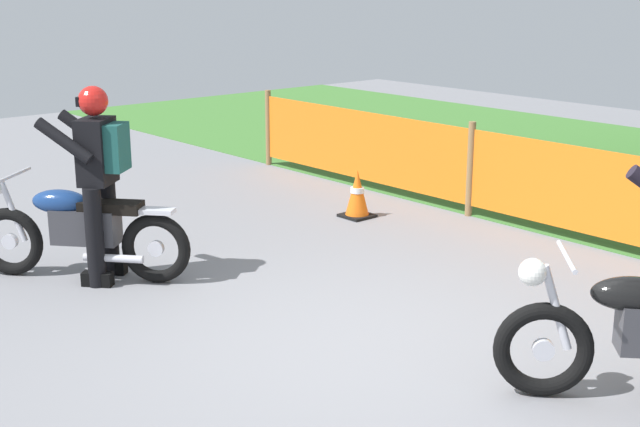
% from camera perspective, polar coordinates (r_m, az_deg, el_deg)
% --- Properties ---
extents(ground, '(24.00, 24.00, 0.02)m').
position_cam_1_polar(ground, '(6.31, 3.32, -8.70)').
color(ground, gray).
extents(barrier_fence, '(10.90, 0.08, 1.05)m').
position_cam_1_polar(barrier_fence, '(8.64, 19.13, 0.95)').
color(barrier_fence, olive).
rests_on(barrier_fence, ground).
extents(motorcycle_trailing, '(1.56, 1.34, 0.92)m').
position_cam_1_polar(motorcycle_trailing, '(7.78, -15.54, -1.00)').
color(motorcycle_trailing, black).
rests_on(motorcycle_trailing, ground).
extents(rider_trailing, '(0.78, 0.75, 1.69)m').
position_cam_1_polar(rider_trailing, '(7.57, -14.33, 2.58)').
color(rider_trailing, black).
rests_on(rider_trailing, ground).
extents(traffic_cone, '(0.32, 0.32, 0.53)m').
position_cam_1_polar(traffic_cone, '(9.50, 2.47, 1.29)').
color(traffic_cone, black).
rests_on(traffic_cone, ground).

